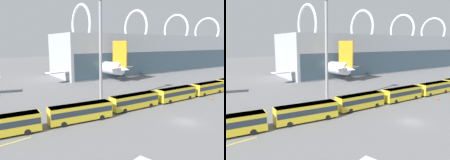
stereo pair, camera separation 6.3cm
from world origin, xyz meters
TOP-DOWN VIEW (x-y plane):
  - ground_plane at (0.00, 0.00)m, footprint 440.00×440.00m
  - terminal_building at (54.49, 61.78)m, footprint 111.25×24.79m
  - airliner_at_gate_far at (12.02, 57.08)m, footprint 43.80×40.74m
  - airliner_parked_remote at (65.75, 68.69)m, footprint 35.27×35.72m
  - shuttle_bus_0 at (-29.52, 11.88)m, footprint 12.17×3.70m
  - shuttle_bus_1 at (-16.04, 11.22)m, footprint 12.17×3.71m
  - shuttle_bus_2 at (-2.57, 11.74)m, footprint 12.00×2.89m
  - shuttle_bus_3 at (10.90, 11.34)m, footprint 12.02×2.97m
  - shuttle_bus_4 at (24.37, 11.03)m, footprint 12.00×2.90m
  - floodlight_mast at (-6.52, 19.71)m, footprint 2.05×2.05m
  - lane_stripe_0 at (38.41, 16.54)m, footprint 6.48×2.11m
  - lane_stripe_1 at (26.19, 11.45)m, footprint 9.96×1.48m
  - lane_stripe_2 at (-29.18, 8.77)m, footprint 7.06×1.29m
  - traffic_cone_1 at (19.26, 6.70)m, footprint 0.51×0.51m

SIDE VIEW (x-z plane):
  - ground_plane at x=0.00m, z-range 0.00..0.00m
  - lane_stripe_0 at x=38.41m, z-range 0.00..0.01m
  - lane_stripe_1 at x=26.19m, z-range 0.00..0.01m
  - lane_stripe_2 at x=-29.18m, z-range 0.00..0.01m
  - traffic_cone_1 at x=19.26m, z-range -0.01..0.78m
  - shuttle_bus_0 at x=-29.52m, z-range 0.29..3.62m
  - shuttle_bus_1 at x=-16.04m, z-range 0.29..3.62m
  - shuttle_bus_2 at x=-2.57m, z-range 0.29..3.62m
  - shuttle_bus_3 at x=10.90m, z-range 0.29..3.62m
  - shuttle_bus_4 at x=24.37m, z-range 0.29..3.62m
  - airliner_parked_remote at x=65.75m, z-range -2.12..11.86m
  - airliner_at_gate_far at x=12.02m, z-range -2.78..12.62m
  - terminal_building at x=54.49m, z-range -5.96..25.04m
  - floodlight_mast at x=-6.52m, z-range 1.65..26.67m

